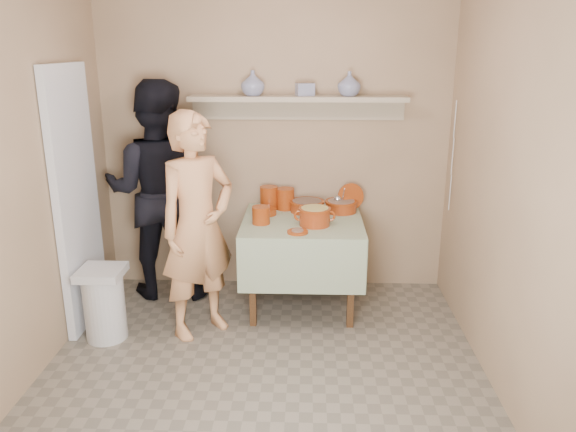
{
  "coord_description": "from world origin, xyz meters",
  "views": [
    {
      "loc": [
        0.29,
        -3.08,
        2.12
      ],
      "look_at": [
        0.15,
        0.75,
        0.95
      ],
      "focal_mm": 35.0,
      "sensor_mm": 36.0,
      "label": 1
    }
  ],
  "objects_px": {
    "person_helper": "(158,191)",
    "cazuela_rice": "(315,215)",
    "serving_table": "(302,233)",
    "trash_bin": "(104,303)",
    "person_cook": "(198,226)"
  },
  "relations": [
    {
      "from": "person_helper",
      "to": "cazuela_rice",
      "type": "height_order",
      "value": "person_helper"
    },
    {
      "from": "serving_table",
      "to": "trash_bin",
      "type": "distance_m",
      "value": 1.63
    },
    {
      "from": "person_cook",
      "to": "serving_table",
      "type": "relative_size",
      "value": 1.74
    },
    {
      "from": "person_cook",
      "to": "cazuela_rice",
      "type": "bearing_deg",
      "value": -22.24
    },
    {
      "from": "serving_table",
      "to": "person_cook",
      "type": "bearing_deg",
      "value": -148.02
    },
    {
      "from": "person_helper",
      "to": "trash_bin",
      "type": "distance_m",
      "value": 1.09
    },
    {
      "from": "serving_table",
      "to": "cazuela_rice",
      "type": "relative_size",
      "value": 2.95
    },
    {
      "from": "person_helper",
      "to": "cazuela_rice",
      "type": "bearing_deg",
      "value": 161.72
    },
    {
      "from": "serving_table",
      "to": "trash_bin",
      "type": "bearing_deg",
      "value": -157.1
    },
    {
      "from": "person_helper",
      "to": "serving_table",
      "type": "bearing_deg",
      "value": 167.16
    },
    {
      "from": "serving_table",
      "to": "trash_bin",
      "type": "relative_size",
      "value": 1.74
    },
    {
      "from": "trash_bin",
      "to": "cazuela_rice",
      "type": "bearing_deg",
      "value": 16.66
    },
    {
      "from": "person_cook",
      "to": "serving_table",
      "type": "bearing_deg",
      "value": -11.0
    },
    {
      "from": "person_helper",
      "to": "trash_bin",
      "type": "relative_size",
      "value": 3.33
    },
    {
      "from": "serving_table",
      "to": "cazuela_rice",
      "type": "xyz_separation_m",
      "value": [
        0.1,
        -0.15,
        0.2
      ]
    }
  ]
}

